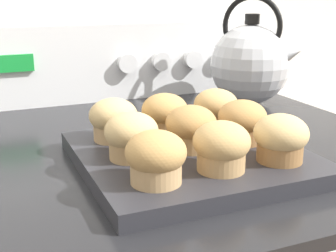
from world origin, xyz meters
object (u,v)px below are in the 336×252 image
Objects in this scene: muffin_r1_c2 at (242,122)px; muffin_r2_c2 at (216,108)px; muffin_r0_c2 at (281,138)px; muffin_r1_c0 at (132,136)px; muffin_r0_c0 at (156,158)px; muffin_r2_c0 at (113,120)px; muffin_r2_c1 at (165,114)px; muffin_r1_c1 at (191,128)px; muffin_r0_c1 at (222,147)px; tea_kettle at (251,63)px; muffin_pan at (190,157)px.

muffin_r2_c2 is at bearing 88.89° from muffin_r1_c2.
muffin_r1_c0 is at bearing 154.21° from muffin_r0_c2.
muffin_r0_c0 is 1.00× the size of muffin_r2_c2.
muffin_r1_c0 is 1.00× the size of muffin_r1_c2.
muffin_r0_c0 is 1.00× the size of muffin_r1_c0.
muffin_r2_c0 is 0.08m from muffin_r2_c1.
muffin_r0_c0 is 0.24m from muffin_r2_c2.
muffin_r2_c1 is (-0.00, 0.08, 0.00)m from muffin_r1_c1.
muffin_r0_c2 is 0.08m from muffin_r1_c2.
muffin_r0_c1 is 1.00× the size of muffin_r1_c2.
muffin_r0_c2 and muffin_r2_c2 have the same top height.
muffin_r0_c1 is 0.12m from muffin_r1_c0.
muffin_r0_c2 is 0.19m from muffin_r1_c0.
muffin_r0_c0 is 0.19m from muffin_r2_c1.
muffin_r2_c0 is at bearing -179.44° from muffin_r2_c1.
muffin_r1_c1 is 1.00× the size of muffin_r2_c1.
muffin_r1_c1 is (-0.08, 0.08, 0.00)m from muffin_r0_c2.
muffin_r2_c1 is 0.31× the size of tea_kettle.
muffin_r2_c2 is at bearing 44.77° from muffin_r1_c1.
muffin_r1_c2 is 0.12m from muffin_r2_c1.
muffin_pan is 4.23× the size of muffin_r1_c2.
muffin_r0_c1 is 0.16m from muffin_r2_c1.
muffin_r0_c2 is at bearing -43.83° from muffin_pan.
tea_kettle is (0.35, 0.36, 0.03)m from muffin_r0_c0.
muffin_r0_c0 is 1.00× the size of muffin_r1_c2.
muffin_r0_c0 is at bearing -134.72° from muffin_r2_c2.
muffin_r2_c1 is (0.08, 0.17, 0.00)m from muffin_r0_c0.
muffin_r2_c1 is at bearing -144.97° from tea_kettle.
muffin_r0_c1 and muffin_r2_c2 have the same top height.
muffin_r2_c0 is (0.00, 0.08, 0.00)m from muffin_r1_c0.
muffin_r1_c2 is at bearing -43.83° from muffin_r2_c1.
muffin_r1_c1 is at bearing -43.57° from muffin_r2_c0.
muffin_pan is 4.23× the size of muffin_r2_c1.
tea_kettle is (0.35, 0.19, 0.03)m from muffin_r2_c0.
tea_kettle reaches higher than muffin_r1_c0.
muffin_r1_c1 is at bearing 135.10° from muffin_r0_c2.
muffin_r2_c1 is at bearing 0.56° from muffin_r2_c0.
muffin_r2_c1 is at bearing 92.03° from muffin_pan.
muffin_r2_c1 is (-0.08, 0.08, 0.00)m from muffin_r1_c2.
muffin_pan is at bearing -134.44° from tea_kettle.
muffin_r0_c0 is 0.50m from tea_kettle.
muffin_r2_c2 is at bearing 45.28° from muffin_r0_c0.
tea_kettle is (0.26, 0.35, 0.03)m from muffin_r0_c1.
tea_kettle reaches higher than muffin_r1_c1.
muffin_pan is 4.23× the size of muffin_r0_c1.
muffin_pan is 4.23× the size of muffin_r0_c0.
muffin_r1_c1 is at bearing -135.23° from muffin_r2_c2.
muffin_r0_c0 is at bearing -152.09° from muffin_r1_c2.
muffin_r2_c0 is 0.31× the size of tea_kettle.
muffin_r0_c0 is at bearing -90.27° from muffin_r2_c0.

